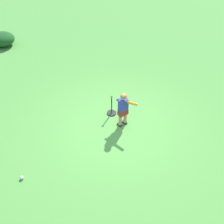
{
  "coord_description": "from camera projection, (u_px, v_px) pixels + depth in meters",
  "views": [
    {
      "loc": [
        -5.27,
        -0.23,
        5.04
      ],
      "look_at": [
        0.08,
        0.15,
        0.45
      ],
      "focal_mm": 41.38,
      "sensor_mm": 36.0,
      "label": 1
    }
  ],
  "objects": [
    {
      "name": "ground_plane",
      "position": [
        117.0,
        126.0,
        7.28
      ],
      "size": [
        40.0,
        40.0,
        0.0
      ],
      "primitive_type": "plane",
      "color": "#519942"
    },
    {
      "name": "play_ball_far_right",
      "position": [
        22.0,
        178.0,
        5.92
      ],
      "size": [
        0.09,
        0.09,
        0.09
      ],
      "primitive_type": "sphere",
      "color": "white",
      "rests_on": "ground"
    },
    {
      "name": "child_batter",
      "position": [
        123.0,
        107.0,
        6.92
      ],
      "size": [
        0.4,
        0.57,
        1.08
      ],
      "color": "#232328",
      "rests_on": "ground"
    },
    {
      "name": "batting_tee",
      "position": [
        112.0,
        111.0,
        7.64
      ],
      "size": [
        0.28,
        0.28,
        0.62
      ],
      "color": "black",
      "rests_on": "ground"
    },
    {
      "name": "shrub_left_background",
      "position": [
        2.0,
        39.0,
        10.95
      ],
      "size": [
        1.0,
        1.05,
        0.56
      ],
      "primitive_type": "ellipsoid",
      "color": "#194C1E",
      "rests_on": "ground"
    }
  ]
}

